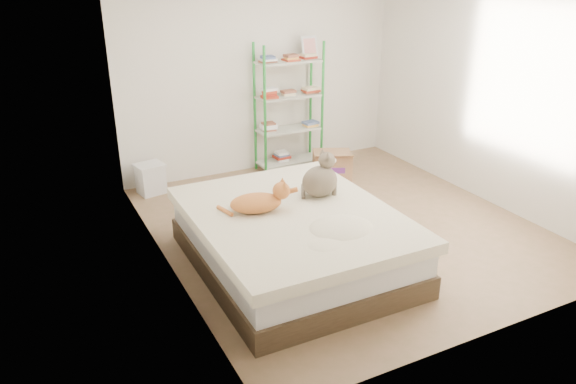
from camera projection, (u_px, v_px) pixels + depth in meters
room at (348, 108)px, 5.56m from camera, size 3.81×4.21×2.61m
bed at (293, 239)px, 5.19m from camera, size 1.75×2.18×0.55m
orange_cat at (256, 201)px, 5.04m from camera, size 0.61×0.43×0.22m
grey_cat at (320, 175)px, 5.34m from camera, size 0.40×0.34×0.44m
shelf_unit at (289, 104)px, 7.39m from camera, size 0.88×0.36×1.74m
cardboard_box at (332, 165)px, 7.34m from camera, size 0.60×0.62×0.39m
white_bin at (151, 178)px, 6.84m from camera, size 0.38×0.34×0.38m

